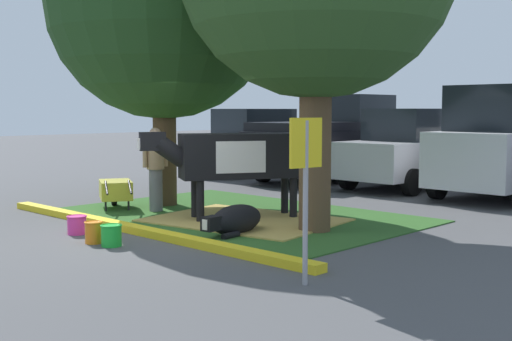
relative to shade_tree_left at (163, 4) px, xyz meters
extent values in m
plane|color=#4C4C4F|center=(2.55, -2.05, -4.12)|extent=(80.00, 80.00, 0.00)
cube|color=#2D5B23|center=(2.04, 0.14, -4.11)|extent=(6.51, 4.44, 0.02)
cube|color=yellow|center=(2.04, -2.24, -4.06)|extent=(7.71, 0.24, 0.12)
cube|color=tan|center=(2.59, -0.26, -4.10)|extent=(3.53, 2.87, 0.04)
cylinder|color=#4C3823|center=(0.00, 0.00, -2.87)|extent=(0.48, 0.48, 2.50)
sphere|color=#23471E|center=(0.00, 0.00, 0.02)|extent=(4.68, 4.68, 4.68)
cylinder|color=brown|center=(4.08, -0.12, -2.70)|extent=(0.52, 0.52, 2.84)
cube|color=black|center=(2.39, -0.06, -2.96)|extent=(1.75, 2.34, 0.80)
cube|color=white|center=(2.31, -0.19, -2.96)|extent=(1.07, 1.14, 0.56)
cylinder|color=black|center=(1.73, -1.21, -2.86)|extent=(0.59, 0.71, 0.58)
cube|color=black|center=(1.57, -1.49, -2.68)|extent=(0.44, 0.51, 0.32)
cube|color=white|center=(1.47, -1.67, -2.72)|extent=(0.23, 0.20, 0.20)
cylinder|color=black|center=(2.17, -0.93, -3.74)|extent=(0.14, 0.14, 0.77)
cylinder|color=black|center=(1.75, -0.69, -3.74)|extent=(0.14, 0.14, 0.77)
cylinder|color=black|center=(3.03, 0.57, -3.74)|extent=(0.14, 0.14, 0.77)
cylinder|color=black|center=(2.60, 0.81, -3.74)|extent=(0.14, 0.14, 0.77)
cylinder|color=black|center=(2.98, 0.98, -3.21)|extent=(0.06, 0.06, 0.70)
ellipsoid|color=black|center=(3.33, -1.18, -3.88)|extent=(0.59, 1.14, 0.48)
cube|color=black|center=(3.39, -1.78, -3.86)|extent=(0.23, 0.30, 0.22)
cube|color=silver|center=(3.40, -1.90, -3.86)|extent=(0.11, 0.07, 0.16)
cylinder|color=black|center=(3.55, -1.51, -4.06)|extent=(0.13, 0.36, 0.10)
cylinder|color=slate|center=(0.54, -0.65, -3.70)|extent=(0.26, 0.26, 0.84)
cylinder|color=#9E7F5B|center=(0.54, -0.65, -2.99)|extent=(0.34, 0.34, 0.58)
sphere|color=tan|center=(0.54, -0.65, -2.59)|extent=(0.23, 0.23, 0.23)
cylinder|color=#9E7F5B|center=(0.58, -0.44, -2.96)|extent=(0.09, 0.09, 0.55)
cylinder|color=#9E7F5B|center=(0.50, -0.87, -2.96)|extent=(0.09, 0.09, 0.55)
cube|color=gold|center=(-0.29, -1.02, -3.72)|extent=(1.08, 0.96, 0.36)
cylinder|color=black|center=(-0.72, -0.78, -3.94)|extent=(0.36, 0.26, 0.36)
cylinder|color=black|center=(-0.13, -1.36, -4.00)|extent=(0.04, 0.04, 0.24)
cylinder|color=black|center=(0.08, -0.98, -4.00)|extent=(0.04, 0.04, 0.24)
cylinder|color=black|center=(0.17, -1.53, -3.60)|extent=(0.48, 0.30, 0.23)
cylinder|color=black|center=(0.39, -1.15, -3.60)|extent=(0.48, 0.30, 0.23)
cylinder|color=#99999E|center=(6.06, -2.75, -3.19)|extent=(0.06, 0.06, 1.87)
cube|color=yellow|center=(6.06, -2.75, -2.50)|extent=(0.12, 0.44, 0.56)
cylinder|color=#EA3893|center=(1.47, -2.94, -3.98)|extent=(0.30, 0.30, 0.29)
torus|color=#EA3893|center=(1.47, -2.94, -3.83)|extent=(0.32, 0.32, 0.02)
cylinder|color=orange|center=(2.30, -3.15, -3.96)|extent=(0.26, 0.26, 0.32)
torus|color=orange|center=(2.30, -3.15, -3.80)|extent=(0.28, 0.28, 0.02)
cylinder|color=green|center=(2.67, -3.08, -3.97)|extent=(0.30, 0.30, 0.31)
torus|color=green|center=(2.67, -3.08, -3.81)|extent=(0.32, 0.32, 0.02)
cube|color=silver|center=(-3.41, 6.16, -3.35)|extent=(1.85, 4.42, 0.90)
cube|color=black|center=(-3.41, 6.16, -2.50)|extent=(1.61, 2.22, 0.80)
cylinder|color=black|center=(-4.29, 7.60, -3.80)|extent=(0.23, 0.64, 0.64)
cylinder|color=black|center=(-2.49, 7.58, -3.80)|extent=(0.23, 0.64, 0.64)
cylinder|color=black|center=(-4.32, 4.74, -3.80)|extent=(0.23, 0.64, 0.64)
cylinder|color=black|center=(-2.52, 4.72, -3.80)|extent=(0.23, 0.64, 0.64)
cube|color=black|center=(-0.57, 6.40, -3.25)|extent=(2.06, 5.42, 1.10)
cube|color=black|center=(-0.56, 7.34, -2.20)|extent=(1.86, 1.82, 1.00)
cube|color=black|center=(-0.58, 5.18, -2.58)|extent=(1.93, 2.72, 0.24)
cylinder|color=black|center=(-1.55, 8.16, -3.80)|extent=(0.23, 0.64, 0.64)
cylinder|color=black|center=(0.45, 8.14, -3.80)|extent=(0.23, 0.64, 0.64)
cylinder|color=black|center=(-1.59, 4.65, -3.80)|extent=(0.23, 0.64, 0.64)
cylinder|color=black|center=(0.41, 4.63, -3.80)|extent=(0.23, 0.64, 0.64)
cube|color=silver|center=(2.01, 6.36, -3.35)|extent=(1.85, 4.42, 0.90)
cube|color=black|center=(2.01, 6.36, -2.50)|extent=(1.61, 2.22, 0.80)
cylinder|color=black|center=(1.12, 7.80, -3.80)|extent=(0.23, 0.64, 0.64)
cylinder|color=black|center=(2.92, 7.78, -3.80)|extent=(0.23, 0.64, 0.64)
cylinder|color=black|center=(1.09, 4.94, -3.80)|extent=(0.23, 0.64, 0.64)
cylinder|color=black|center=(2.89, 4.92, -3.80)|extent=(0.23, 0.64, 0.64)
cube|color=silver|center=(4.55, 6.34, -3.20)|extent=(1.95, 4.62, 1.20)
cube|color=black|center=(4.55, 6.34, -2.10)|extent=(1.71, 3.22, 1.00)
cylinder|color=black|center=(3.61, 7.85, -3.80)|extent=(0.23, 0.64, 0.64)
cylinder|color=black|center=(3.58, 4.86, -3.80)|extent=(0.23, 0.64, 0.64)
camera|label=1|loc=(10.73, -8.38, -2.13)|focal=45.80mm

